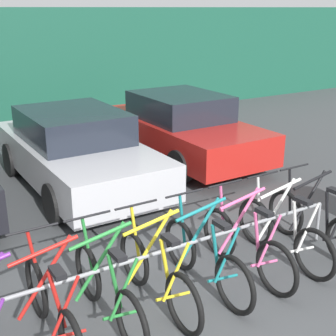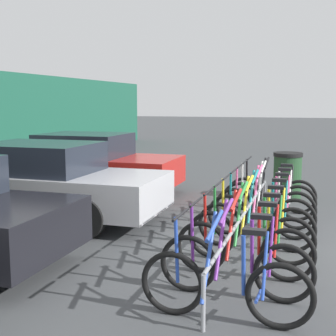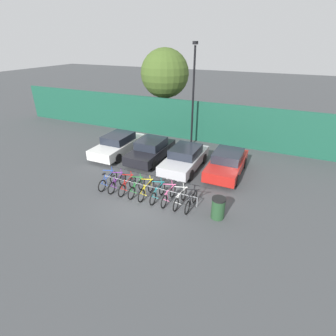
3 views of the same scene
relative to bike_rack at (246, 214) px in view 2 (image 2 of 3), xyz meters
The scene contains 14 objects.
ground_plane 0.84m from the bike_rack, 85.35° to the right, with size 120.00×120.00×0.00m, color #424447.
bike_rack is the anchor object (origin of this frame).
bicycle_blue 2.42m from the bike_rack, behind, with size 0.68×1.71×1.05m.
bicycle_purple 1.82m from the bike_rack, behind, with size 0.68×1.71×1.05m.
bicycle_red 1.19m from the bike_rack, behind, with size 0.68×1.71×1.05m.
bicycle_green 0.63m from the bike_rack, 166.07° to the right, with size 0.68×1.71×1.05m.
bicycle_yellow 0.20m from the bike_rack, 98.20° to the right, with size 0.68×1.71×1.05m.
bicycle_teal 0.65m from the bike_rack, 13.47° to the right, with size 0.68×1.71×1.05m.
bicycle_pink 1.24m from the bike_rack, ahead, with size 0.68×1.71×1.05m.
bicycle_white 1.85m from the bike_rack, ahead, with size 0.68×1.71×1.05m.
bicycle_black 2.42m from the bike_rack, ahead, with size 0.68×1.71×1.05m.
car_silver 3.78m from the bike_rack, 81.18° to the left, with size 1.91×4.34×1.40m.
car_red 5.19m from the bike_rack, 53.10° to the left, with size 1.91×4.20×1.40m.
trash_bin 3.79m from the bike_rack, ahead, with size 0.63×0.63×1.03m.
Camera 2 is at (-6.74, -0.26, 2.12)m, focal length 50.00 mm.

